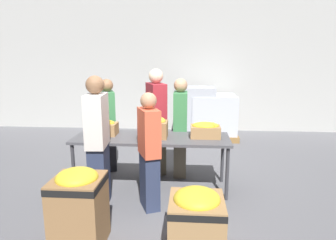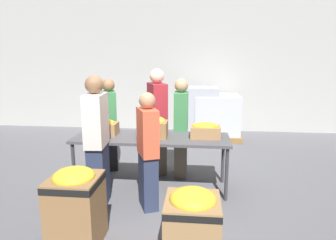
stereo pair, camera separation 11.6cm
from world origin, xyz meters
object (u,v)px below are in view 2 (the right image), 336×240
banana_box_1 (153,127)px  volunteer_0 (181,128)px  banana_box_0 (104,127)px  sorting_table (151,141)px  volunteer_1 (97,142)px  volunteer_2 (110,125)px  donation_bin_1 (192,219)px  volunteer_3 (148,152)px  volunteer_4 (157,122)px  banana_box_2 (205,130)px  pallet_stack_1 (200,113)px  donation_bin_0 (76,204)px  pallet_stack_0 (217,117)px

banana_box_1 → volunteer_0: (0.38, 0.57, -0.16)m
banana_box_0 → banana_box_1: size_ratio=0.98×
sorting_table → volunteer_0: (0.41, 0.55, 0.06)m
sorting_table → volunteer_0: size_ratio=1.41×
volunteer_0 → volunteer_1: bearing=-43.6°
banana_box_0 → volunteer_2: (-0.12, 0.67, -0.13)m
banana_box_0 → volunteer_0: size_ratio=0.25×
donation_bin_1 → volunteer_3: bearing=124.6°
banana_box_0 → volunteer_0: (1.14, 0.48, -0.11)m
volunteer_3 → donation_bin_1: (0.60, -0.87, -0.41)m
volunteer_2 → donation_bin_1: volunteer_2 is taller
banana_box_1 → volunteer_2: size_ratio=0.26×
sorting_table → volunteer_3: volunteer_3 is taller
volunteer_2 → volunteer_4: (0.85, -0.09, 0.09)m
sorting_table → banana_box_0: bearing=174.1°
sorting_table → volunteer_1: bearing=-138.2°
donation_bin_1 → volunteer_1: bearing=145.0°
banana_box_2 → donation_bin_1: (-0.15, -1.50, -0.57)m
sorting_table → banana_box_2: bearing=3.3°
banana_box_1 → volunteer_3: 0.61m
banana_box_2 → pallet_stack_1: size_ratio=0.34×
volunteer_4 → donation_bin_0: volunteer_4 is taller
volunteer_0 → volunteer_3: 1.20m
volunteer_1 → donation_bin_1: volunteer_1 is taller
banana_box_0 → donation_bin_0: size_ratio=0.48×
volunteer_2 → pallet_stack_0: size_ratio=1.39×
donation_bin_0 → pallet_stack_0: pallet_stack_0 is taller
volunteer_4 → volunteer_0: bearing=53.2°
volunteer_3 → banana_box_1: bearing=-20.9°
sorting_table → volunteer_4: size_ratio=1.29×
volunteer_3 → donation_bin_1: 1.13m
volunteer_1 → donation_bin_0: bearing=178.9°
banana_box_2 → banana_box_1: bearing=-175.3°
pallet_stack_0 → volunteer_0: bearing=-106.3°
volunteer_2 → volunteer_4: 0.86m
banana_box_0 → volunteer_3: (0.78, -0.67, -0.16)m
banana_box_0 → donation_bin_1: banana_box_0 is taller
donation_bin_1 → pallet_stack_1: size_ratio=0.54×
banana_box_2 → volunteer_2: volunteer_2 is taller
banana_box_0 → volunteer_1: (0.10, -0.64, -0.06)m
volunteer_2 → banana_box_1: bearing=28.8°
banana_box_1 → volunteer_4: volunteer_4 is taller
banana_box_0 → pallet_stack_0: size_ratio=0.35×
volunteer_3 → volunteer_4: size_ratio=0.87×
banana_box_0 → pallet_stack_0: bearing=57.9°
banana_box_1 → banana_box_2: size_ratio=0.97×
pallet_stack_1 → donation_bin_1: bearing=-91.1°
donation_bin_1 → donation_bin_0: bearing=180.0°
volunteer_1 → banana_box_0: bearing=4.5°
volunteer_1 → volunteer_2: size_ratio=1.09×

